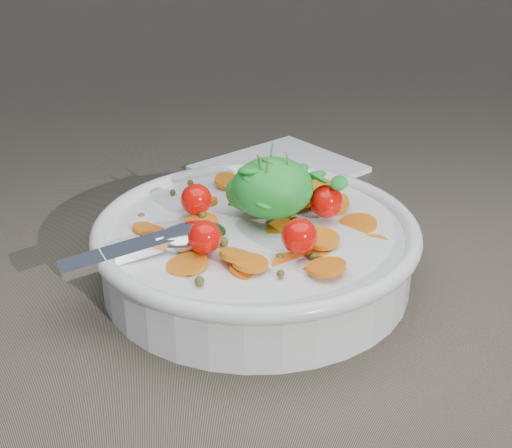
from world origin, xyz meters
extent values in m
plane|color=#6D624E|center=(0.00, 0.00, 0.00)|extent=(6.00, 6.00, 0.00)
cylinder|color=silver|center=(0.02, -0.03, 0.03)|extent=(0.28, 0.28, 0.05)
torus|color=silver|center=(0.02, -0.03, 0.05)|extent=(0.29, 0.29, 0.01)
cylinder|color=silver|center=(0.02, -0.03, 0.00)|extent=(0.14, 0.14, 0.01)
cylinder|color=brown|center=(0.02, -0.03, 0.03)|extent=(0.25, 0.25, 0.04)
cylinder|color=orange|center=(0.09, 0.05, 0.06)|extent=(0.03, 0.03, 0.01)
cylinder|color=orange|center=(0.05, 0.01, 0.05)|extent=(0.04, 0.04, 0.01)
cylinder|color=orange|center=(0.06, 0.03, 0.06)|extent=(0.03, 0.03, 0.01)
cylinder|color=orange|center=(0.07, -0.11, 0.06)|extent=(0.04, 0.04, 0.01)
cylinder|color=orange|center=(0.07, -0.06, 0.06)|extent=(0.04, 0.04, 0.01)
cylinder|color=orange|center=(-0.04, -0.09, 0.05)|extent=(0.05, 0.05, 0.01)
cylinder|color=orange|center=(0.06, -0.12, 0.05)|extent=(0.05, 0.05, 0.01)
cylinder|color=orange|center=(0.01, -0.10, 0.06)|extent=(0.04, 0.04, 0.01)
cylinder|color=orange|center=(0.00, -0.09, 0.06)|extent=(0.03, 0.03, 0.02)
cylinder|color=orange|center=(0.00, 0.07, 0.06)|extent=(0.03, 0.03, 0.01)
cylinder|color=orange|center=(-0.02, 0.04, 0.05)|extent=(0.03, 0.03, 0.01)
cylinder|color=orange|center=(0.05, -0.03, 0.05)|extent=(0.05, 0.05, 0.01)
cylinder|color=orange|center=(0.07, 0.02, 0.06)|extent=(0.05, 0.05, 0.02)
cylinder|color=orange|center=(0.10, 0.00, 0.06)|extent=(0.03, 0.03, 0.02)
cylinder|color=orange|center=(0.04, -0.12, 0.05)|extent=(0.03, 0.03, 0.01)
cylinder|color=orange|center=(-0.05, -0.08, 0.05)|extent=(0.04, 0.03, 0.01)
cylinder|color=orange|center=(0.04, -0.09, 0.05)|extent=(0.05, 0.05, 0.02)
cylinder|color=orange|center=(-0.03, -0.02, 0.06)|extent=(0.04, 0.04, 0.02)
cylinder|color=orange|center=(-0.07, -0.01, 0.05)|extent=(0.04, 0.04, 0.01)
cylinder|color=orange|center=(0.06, -0.07, 0.05)|extent=(0.04, 0.04, 0.01)
cylinder|color=orange|center=(0.11, -0.03, 0.05)|extent=(0.05, 0.05, 0.01)
cylinder|color=orange|center=(0.01, -0.10, 0.05)|extent=(0.04, 0.04, 0.02)
cylinder|color=orange|center=(0.12, -0.07, 0.05)|extent=(0.04, 0.04, 0.01)
sphere|color=#494818|center=(0.03, -0.08, 0.05)|extent=(0.01, 0.01, 0.01)
sphere|color=#494818|center=(-0.04, 0.02, 0.06)|extent=(0.01, 0.01, 0.01)
sphere|color=#494818|center=(0.05, -0.02, 0.06)|extent=(0.01, 0.01, 0.01)
sphere|color=#494818|center=(-0.08, 0.01, 0.05)|extent=(0.01, 0.01, 0.01)
sphere|color=#494818|center=(-0.05, 0.06, 0.06)|extent=(0.01, 0.01, 0.01)
sphere|color=#494818|center=(-0.04, -0.12, 0.06)|extent=(0.01, 0.01, 0.01)
sphere|color=#494818|center=(0.03, -0.11, 0.06)|extent=(0.01, 0.01, 0.01)
sphere|color=#494818|center=(-0.01, -0.06, 0.06)|extent=(0.01, 0.01, 0.01)
sphere|color=#494818|center=(0.06, -0.02, 0.06)|extent=(0.01, 0.01, 0.01)
sphere|color=#494818|center=(0.06, -0.09, 0.05)|extent=(0.01, 0.01, 0.01)
sphere|color=#494818|center=(0.00, 0.03, 0.05)|extent=(0.01, 0.01, 0.01)
sphere|color=#494818|center=(-0.03, -0.01, 0.06)|extent=(0.01, 0.01, 0.01)
sphere|color=#494818|center=(-0.03, 0.07, 0.06)|extent=(0.01, 0.01, 0.01)
sphere|color=#494818|center=(0.04, 0.00, 0.06)|extent=(0.01, 0.01, 0.01)
sphere|color=red|center=(0.09, -0.02, 0.07)|extent=(0.03, 0.03, 0.03)
sphere|color=red|center=(0.03, 0.04, 0.07)|extent=(0.03, 0.03, 0.03)
sphere|color=red|center=(-0.03, 0.00, 0.07)|extent=(0.03, 0.03, 0.03)
sphere|color=red|center=(-0.03, -0.07, 0.07)|extent=(0.03, 0.03, 0.03)
sphere|color=red|center=(0.05, -0.08, 0.07)|extent=(0.03, 0.03, 0.03)
ellipsoid|color=green|center=(0.04, -0.02, 0.09)|extent=(0.07, 0.06, 0.05)
ellipsoid|color=green|center=(0.02, 0.00, 0.08)|extent=(0.04, 0.04, 0.03)
ellipsoid|color=green|center=(0.06, 0.00, 0.09)|extent=(0.03, 0.02, 0.02)
ellipsoid|color=green|center=(0.02, -0.02, 0.10)|extent=(0.04, 0.04, 0.03)
ellipsoid|color=green|center=(0.06, -0.01, 0.10)|extent=(0.03, 0.04, 0.03)
ellipsoid|color=green|center=(0.05, -0.01, 0.10)|extent=(0.02, 0.02, 0.02)
ellipsoid|color=green|center=(0.04, -0.02, 0.09)|extent=(0.02, 0.02, 0.02)
ellipsoid|color=green|center=(0.03, -0.02, 0.09)|extent=(0.02, 0.02, 0.02)
ellipsoid|color=green|center=(0.02, -0.02, 0.10)|extent=(0.03, 0.03, 0.01)
ellipsoid|color=green|center=(0.08, -0.02, 0.09)|extent=(0.02, 0.02, 0.02)
ellipsoid|color=green|center=(0.04, -0.02, 0.11)|extent=(0.03, 0.02, 0.02)
ellipsoid|color=green|center=(0.05, -0.02, 0.09)|extent=(0.02, 0.02, 0.02)
ellipsoid|color=green|center=(0.09, -0.03, 0.09)|extent=(0.02, 0.02, 0.02)
ellipsoid|color=green|center=(0.08, -0.01, 0.09)|extent=(0.03, 0.03, 0.02)
ellipsoid|color=green|center=(0.03, -0.04, 0.08)|extent=(0.03, 0.03, 0.01)
ellipsoid|color=green|center=(0.03, -0.03, 0.09)|extent=(0.03, 0.03, 0.02)
ellipsoid|color=green|center=(0.06, -0.03, 0.09)|extent=(0.03, 0.03, 0.02)
ellipsoid|color=green|center=(0.04, -0.02, 0.10)|extent=(0.03, 0.03, 0.02)
ellipsoid|color=green|center=(0.01, -0.01, 0.09)|extent=(0.02, 0.03, 0.02)
ellipsoid|color=green|center=(0.02, -0.02, 0.11)|extent=(0.03, 0.03, 0.01)
cylinder|color=#4C8C33|center=(0.02, -0.03, 0.10)|extent=(0.00, 0.01, 0.05)
cylinder|color=#4C8C33|center=(0.03, -0.03, 0.10)|extent=(0.01, 0.01, 0.05)
cylinder|color=#4C8C33|center=(0.04, 0.00, 0.10)|extent=(0.01, 0.00, 0.05)
cylinder|color=#4C8C33|center=(0.03, -0.02, 0.10)|extent=(0.01, 0.01, 0.05)
cylinder|color=#4C8C33|center=(0.05, -0.03, 0.10)|extent=(0.01, 0.01, 0.05)
ellipsoid|color=silver|center=(-0.04, -0.05, 0.06)|extent=(0.07, 0.06, 0.02)
cube|color=silver|center=(-0.09, -0.06, 0.06)|extent=(0.12, 0.06, 0.02)
cylinder|color=silver|center=(-0.06, -0.05, 0.06)|extent=(0.03, 0.02, 0.01)
cube|color=white|center=(0.08, 0.23, 0.00)|extent=(0.23, 0.22, 0.01)
camera|label=1|loc=(-0.06, -0.59, 0.34)|focal=50.00mm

